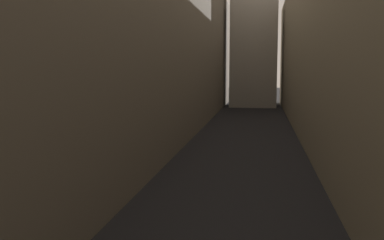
% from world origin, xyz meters
% --- Properties ---
extents(ground_plane, '(264.00, 264.00, 0.00)m').
position_xyz_m(ground_plane, '(0.00, 48.00, 0.00)').
color(ground_plane, black).
extents(building_block_left, '(15.24, 108.00, 20.66)m').
position_xyz_m(building_block_left, '(-13.12, 50.00, 10.33)').
color(building_block_left, '#756B5B').
rests_on(building_block_left, ground).
extents(building_block_right, '(10.78, 108.00, 19.51)m').
position_xyz_m(building_block_right, '(10.89, 50.00, 9.75)').
color(building_block_right, gray).
rests_on(building_block_right, ground).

